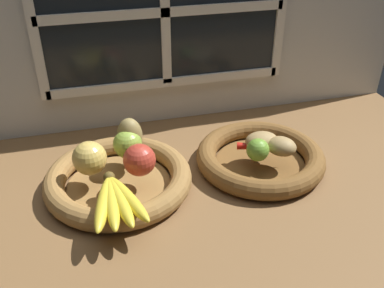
{
  "coord_description": "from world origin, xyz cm",
  "views": [
    {
      "loc": [
        -21.65,
        -79.21,
        58.72
      ],
      "look_at": [
        -0.5,
        -0.57,
        8.75
      ],
      "focal_mm": 39.9,
      "sensor_mm": 36.0,
      "label": 1
    }
  ],
  "objects_px": {
    "fruit_bowl_left": "(119,179)",
    "chili_pepper": "(266,147)",
    "potato_small": "(281,146)",
    "banana_bunch_front": "(116,200)",
    "potato_large": "(262,141)",
    "apple_red_right": "(139,160)",
    "apple_golden_left": "(90,158)",
    "lime_near": "(258,150)",
    "fruit_bowl_right": "(260,158)",
    "apple_green_back": "(128,144)",
    "pear_brown": "(130,135)"
  },
  "relations": [
    {
      "from": "apple_green_back",
      "to": "banana_bunch_front",
      "type": "relative_size",
      "value": 0.37
    },
    {
      "from": "fruit_bowl_right",
      "to": "potato_large",
      "type": "relative_size",
      "value": 3.91
    },
    {
      "from": "lime_near",
      "to": "chili_pepper",
      "type": "distance_m",
      "value": 0.05
    },
    {
      "from": "apple_golden_left",
      "to": "potato_large",
      "type": "relative_size",
      "value": 0.94
    },
    {
      "from": "fruit_bowl_left",
      "to": "chili_pepper",
      "type": "xyz_separation_m",
      "value": [
        0.35,
        -0.01,
        0.03
      ]
    },
    {
      "from": "apple_golden_left",
      "to": "lime_near",
      "type": "bearing_deg",
      "value": -7.6
    },
    {
      "from": "apple_green_back",
      "to": "banana_bunch_front",
      "type": "distance_m",
      "value": 0.18
    },
    {
      "from": "lime_near",
      "to": "potato_small",
      "type": "bearing_deg",
      "value": 6.67
    },
    {
      "from": "fruit_bowl_left",
      "to": "lime_near",
      "type": "relative_size",
      "value": 6.3
    },
    {
      "from": "fruit_bowl_left",
      "to": "potato_large",
      "type": "height_order",
      "value": "potato_large"
    },
    {
      "from": "potato_small",
      "to": "potato_large",
      "type": "relative_size",
      "value": 0.89
    },
    {
      "from": "potato_small",
      "to": "potato_large",
      "type": "bearing_deg",
      "value": 135.0
    },
    {
      "from": "banana_bunch_front",
      "to": "apple_red_right",
      "type": "bearing_deg",
      "value": 56.58
    },
    {
      "from": "banana_bunch_front",
      "to": "potato_large",
      "type": "height_order",
      "value": "potato_large"
    },
    {
      "from": "fruit_bowl_right",
      "to": "fruit_bowl_left",
      "type": "bearing_deg",
      "value": -180.0
    },
    {
      "from": "apple_green_back",
      "to": "potato_small",
      "type": "distance_m",
      "value": 0.35
    },
    {
      "from": "fruit_bowl_left",
      "to": "pear_brown",
      "type": "relative_size",
      "value": 3.82
    },
    {
      "from": "fruit_bowl_left",
      "to": "lime_near",
      "type": "bearing_deg",
      "value": -7.49
    },
    {
      "from": "fruit_bowl_right",
      "to": "apple_golden_left",
      "type": "xyz_separation_m",
      "value": [
        -0.4,
        0.01,
        0.06
      ]
    },
    {
      "from": "fruit_bowl_left",
      "to": "pear_brown",
      "type": "bearing_deg",
      "value": 59.88
    },
    {
      "from": "banana_bunch_front",
      "to": "lime_near",
      "type": "xyz_separation_m",
      "value": [
        0.33,
        0.08,
        0.01
      ]
    },
    {
      "from": "apple_golden_left",
      "to": "lime_near",
      "type": "distance_m",
      "value": 0.37
    },
    {
      "from": "chili_pepper",
      "to": "fruit_bowl_left",
      "type": "bearing_deg",
      "value": -162.28
    },
    {
      "from": "apple_red_right",
      "to": "banana_bunch_front",
      "type": "height_order",
      "value": "apple_red_right"
    },
    {
      "from": "potato_small",
      "to": "lime_near",
      "type": "relative_size",
      "value": 1.35
    },
    {
      "from": "apple_red_right",
      "to": "potato_small",
      "type": "xyz_separation_m",
      "value": [
        0.33,
        -0.01,
        -0.01
      ]
    },
    {
      "from": "potato_small",
      "to": "apple_green_back",
      "type": "bearing_deg",
      "value": 166.48
    },
    {
      "from": "fruit_bowl_left",
      "to": "apple_red_right",
      "type": "xyz_separation_m",
      "value": [
        0.05,
        -0.03,
        0.06
      ]
    },
    {
      "from": "potato_small",
      "to": "potato_large",
      "type": "height_order",
      "value": "same"
    },
    {
      "from": "chili_pepper",
      "to": "potato_small",
      "type": "bearing_deg",
      "value": -24.84
    },
    {
      "from": "fruit_bowl_right",
      "to": "apple_green_back",
      "type": "relative_size",
      "value": 4.66
    },
    {
      "from": "pear_brown",
      "to": "potato_large",
      "type": "xyz_separation_m",
      "value": [
        0.3,
        -0.07,
        -0.02
      ]
    },
    {
      "from": "banana_bunch_front",
      "to": "apple_golden_left",
      "type": "bearing_deg",
      "value": 106.84
    },
    {
      "from": "apple_golden_left",
      "to": "chili_pepper",
      "type": "bearing_deg",
      "value": -2.5
    },
    {
      "from": "fruit_bowl_right",
      "to": "potato_small",
      "type": "distance_m",
      "value": 0.07
    },
    {
      "from": "potato_small",
      "to": "banana_bunch_front",
      "type": "bearing_deg",
      "value": -167.3
    },
    {
      "from": "fruit_bowl_left",
      "to": "potato_large",
      "type": "bearing_deg",
      "value": 0.0
    },
    {
      "from": "banana_bunch_front",
      "to": "potato_small",
      "type": "xyz_separation_m",
      "value": [
        0.39,
        0.09,
        0.01
      ]
    },
    {
      "from": "apple_green_back",
      "to": "apple_red_right",
      "type": "xyz_separation_m",
      "value": [
        0.02,
        -0.07,
        0.0
      ]
    },
    {
      "from": "fruit_bowl_left",
      "to": "potato_small",
      "type": "xyz_separation_m",
      "value": [
        0.37,
        -0.03,
        0.05
      ]
    },
    {
      "from": "apple_green_back",
      "to": "pear_brown",
      "type": "xyz_separation_m",
      "value": [
        0.01,
        0.02,
        0.01
      ]
    },
    {
      "from": "potato_small",
      "to": "potato_large",
      "type": "distance_m",
      "value": 0.05
    },
    {
      "from": "apple_golden_left",
      "to": "pear_brown",
      "type": "bearing_deg",
      "value": 32.54
    },
    {
      "from": "chili_pepper",
      "to": "lime_near",
      "type": "bearing_deg",
      "value": -119.75
    },
    {
      "from": "apple_green_back",
      "to": "banana_bunch_front",
      "type": "xyz_separation_m",
      "value": [
        -0.05,
        -0.17,
        -0.02
      ]
    },
    {
      "from": "apple_golden_left",
      "to": "banana_bunch_front",
      "type": "relative_size",
      "value": 0.41
    },
    {
      "from": "banana_bunch_front",
      "to": "potato_small",
      "type": "bearing_deg",
      "value": 12.7
    },
    {
      "from": "apple_red_right",
      "to": "potato_large",
      "type": "xyz_separation_m",
      "value": [
        0.29,
        0.03,
        -0.01
      ]
    },
    {
      "from": "fruit_bowl_left",
      "to": "potato_large",
      "type": "xyz_separation_m",
      "value": [
        0.34,
        0.0,
        0.05
      ]
    },
    {
      "from": "potato_large",
      "to": "lime_near",
      "type": "distance_m",
      "value": 0.05
    }
  ]
}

